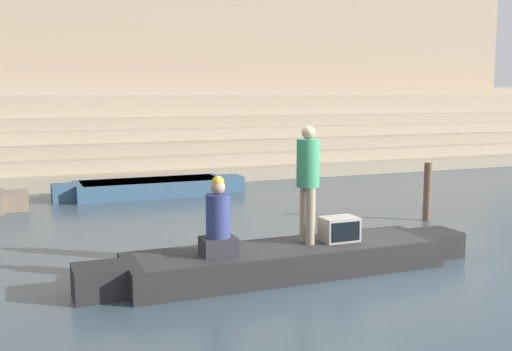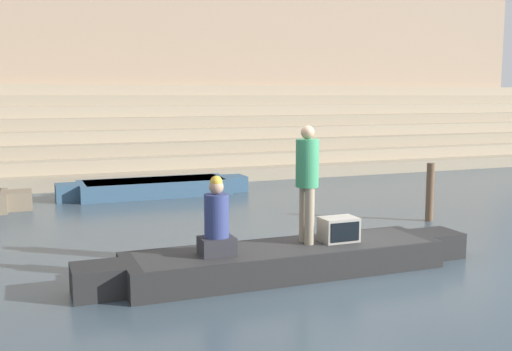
% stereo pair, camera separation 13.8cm
% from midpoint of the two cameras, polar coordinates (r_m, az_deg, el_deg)
% --- Properties ---
extents(ground_plane, '(120.00, 120.00, 0.00)m').
position_cam_midpoint_polar(ground_plane, '(9.45, 8.96, -8.42)').
color(ground_plane, '#3D4C56').
extents(ghat_steps, '(36.00, 6.14, 2.98)m').
position_cam_midpoint_polar(ghat_steps, '(21.35, -9.36, 3.39)').
color(ghat_steps, gray).
rests_on(ghat_steps, ground).
extents(back_wall, '(34.20, 1.28, 8.27)m').
position_cam_midpoint_polar(back_wall, '(24.05, -11.03, 11.09)').
color(back_wall, tan).
rests_on(back_wall, ground).
extents(rowboat_main, '(6.05, 1.30, 0.41)m').
position_cam_midpoint_polar(rowboat_main, '(8.86, 2.50, -7.96)').
color(rowboat_main, black).
rests_on(rowboat_main, ground).
extents(person_standing, '(0.34, 0.34, 1.76)m').
position_cam_midpoint_polar(person_standing, '(8.87, 4.52, -0.01)').
color(person_standing, gray).
rests_on(person_standing, rowboat_main).
extents(person_rowing, '(0.48, 0.38, 1.10)m').
position_cam_midpoint_polar(person_rowing, '(8.29, -4.10, -4.56)').
color(person_rowing, '#28282D').
rests_on(person_rowing, rowboat_main).
extents(tv_set, '(0.55, 0.40, 0.37)m').
position_cam_midpoint_polar(tv_set, '(9.17, 7.51, -5.08)').
color(tv_set, '#9E998E').
rests_on(tv_set, rowboat_main).
extents(moored_boat_distant, '(4.94, 1.32, 0.42)m').
position_cam_midpoint_polar(moored_boat_distant, '(15.83, -10.17, -1.11)').
color(moored_boat_distant, '#33516B').
rests_on(moored_boat_distant, ground).
extents(mooring_post, '(0.16, 0.16, 1.21)m').
position_cam_midpoint_polar(mooring_post, '(12.95, 15.71, -1.50)').
color(mooring_post, brown).
rests_on(mooring_post, ground).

